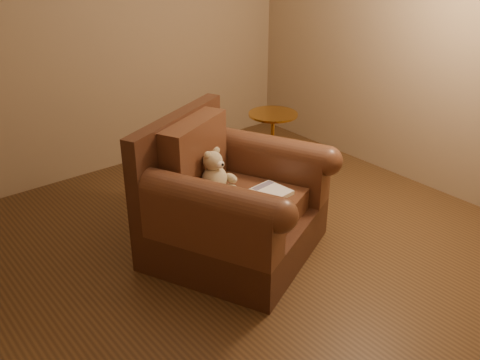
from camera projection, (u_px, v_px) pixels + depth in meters
floor at (245, 248)px, 4.06m from camera, size 4.00×4.00×0.00m
room at (246, 15)px, 3.31m from camera, size 4.02×4.02×2.71m
armchair at (229, 204)px, 3.88m from camera, size 1.45×1.42×1.00m
teddy_bear at (216, 176)px, 3.81m from camera, size 0.24×0.27×0.33m
guidebook at (262, 196)px, 3.76m from camera, size 0.43×0.28×0.03m
side_table at (272, 143)px, 5.06m from camera, size 0.46×0.46×0.64m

